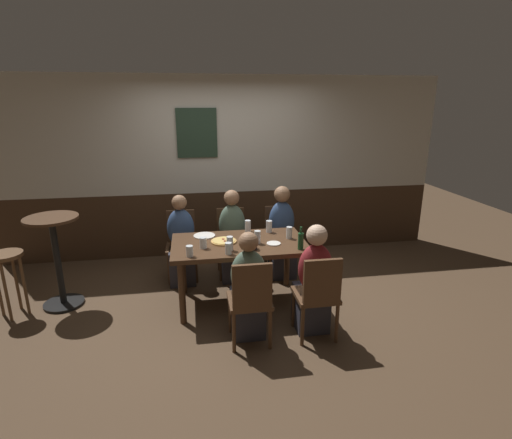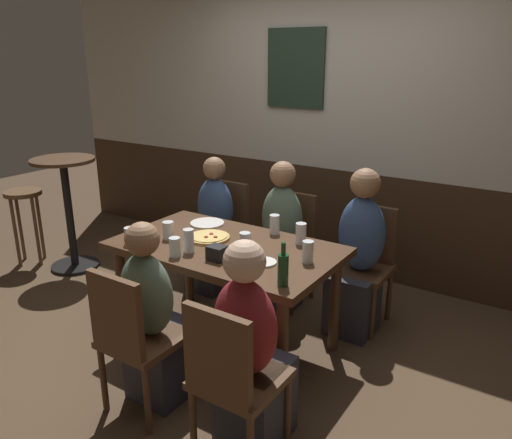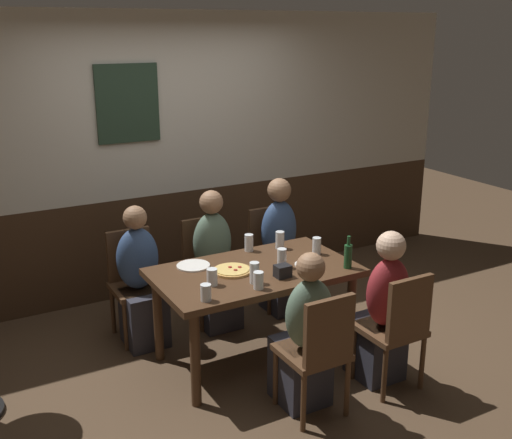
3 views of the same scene
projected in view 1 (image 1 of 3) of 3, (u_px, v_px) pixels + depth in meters
The scene contains 28 objects.
ground_plane at pixel (240, 302), 4.61m from camera, with size 12.00×12.00×0.00m, color #4C3826.
wall_back at pixel (225, 168), 5.78m from camera, with size 6.40×0.13×2.60m.
dining_table at pixel (239, 250), 4.42m from camera, with size 1.48×0.86×0.74m.
chair_right_far at pixel (279, 235), 5.36m from camera, with size 0.40×0.40×0.88m.
chair_left_far at pixel (182, 241), 5.16m from camera, with size 0.40×0.40×0.88m.
chair_right_near at pixel (318, 293), 3.77m from camera, with size 0.40×0.40×0.88m.
chair_mid_far at pixel (231, 238), 5.26m from camera, with size 0.40×0.40×0.88m.
chair_mid_near at pixel (251, 298), 3.67m from camera, with size 0.40×0.40×0.88m.
person_right_far at pixel (282, 238), 5.21m from camera, with size 0.34×0.37×1.20m.
person_left_far at pixel (182, 246), 5.01m from camera, with size 0.34×0.37×1.13m.
person_right_near at pixel (313, 286), 3.93m from camera, with size 0.34×0.37×1.14m.
person_mid_far at pixel (233, 242), 5.11m from camera, with size 0.34×0.37×1.17m.
person_mid_near at pixel (248, 293), 3.83m from camera, with size 0.34×0.37×1.10m.
pizza at pixel (224, 241), 4.39m from camera, with size 0.29×0.29×0.03m.
beer_glass_half at pixel (257, 238), 4.34m from camera, with size 0.07×0.07×0.14m.
pint_glass_amber at pixel (203, 244), 4.21m from camera, with size 0.08×0.08×0.12m.
tumbler_water at pixel (289, 233), 4.50m from camera, with size 0.07×0.07×0.14m.
pint_glass_pale at pixel (190, 252), 3.98m from camera, with size 0.07×0.07×0.11m.
highball_clear at pixel (228, 249), 4.05m from camera, with size 0.07×0.07×0.12m.
beer_glass_tall at pixel (248, 226), 4.74m from camera, with size 0.07×0.07×0.14m.
tumbler_short at pixel (230, 244), 4.14m from camera, with size 0.07×0.07×0.15m.
pint_glass_stout at pixel (269, 227), 4.71m from camera, with size 0.07×0.07×0.14m.
beer_bottle_green at pixel (301, 241), 4.16m from camera, with size 0.06×0.06×0.25m.
plate_white_large at pixel (204, 236), 4.59m from camera, with size 0.25×0.25×0.01m, color white.
plate_white_small at pixel (274, 243), 4.34m from camera, with size 0.15×0.15×0.01m, color white.
condiment_caddy at pixel (251, 245), 4.18m from camera, with size 0.11×0.09×0.09m, color black.
side_bar_table at pixel (57, 255), 4.37m from camera, with size 0.56×0.56×1.05m.
bar_stool at pixel (8, 267), 4.18m from camera, with size 0.34×0.34×0.72m.
Camera 1 is at (-0.49, -4.10, 2.26)m, focal length 27.74 mm.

